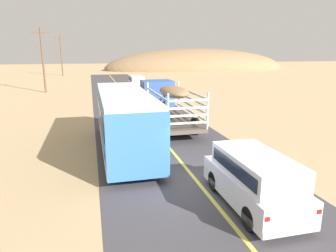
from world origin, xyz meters
TOP-DOWN VIEW (x-y plane):
  - ground_plane at (0.00, 0.00)m, footprint 240.00×240.00m
  - road_surface at (0.00, 0.00)m, footprint 8.00×120.00m
  - road_centre_line at (0.00, 0.00)m, footprint 0.16×117.60m
  - suv_near at (1.22, -2.23)m, footprint 1.90×4.62m
  - livestock_truck at (1.23, 11.78)m, footprint 2.53×9.70m
  - bus at (-2.44, 5.13)m, footprint 2.54×10.00m
  - car_far at (2.03, 31.25)m, footprint 1.90×4.62m
  - power_pole_mid at (-9.84, 31.51)m, footprint 2.20×0.24m
  - power_pole_far at (-9.84, 59.28)m, footprint 2.20×0.24m
  - distant_hill at (25.56, 73.59)m, footprint 52.40×22.82m

SIDE VIEW (x-z plane):
  - ground_plane at x=0.00m, z-range 0.00..0.00m
  - distant_hill at x=25.56m, z-range -5.80..5.80m
  - road_surface at x=0.00m, z-range 0.00..0.02m
  - road_centre_line at x=0.00m, z-range 0.02..0.02m
  - suv_near at x=1.22m, z-range 0.12..2.05m
  - car_far at x=2.03m, z-range 0.12..2.05m
  - bus at x=-2.44m, z-range 0.14..3.35m
  - livestock_truck at x=1.23m, z-range 0.28..3.30m
  - power_pole_mid at x=-9.84m, z-range 0.29..8.38m
  - power_pole_far at x=-9.84m, z-range 0.29..8.71m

